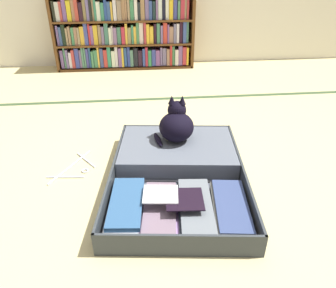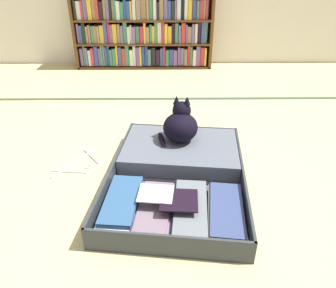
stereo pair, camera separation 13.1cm
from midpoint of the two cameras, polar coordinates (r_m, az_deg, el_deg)
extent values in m
plane|color=tan|center=(1.75, -1.25, -7.21)|extent=(10.00, 10.00, 0.00)
cube|color=#364D2D|center=(2.84, -3.37, 8.05)|extent=(4.80, 0.05, 0.00)
cube|color=brown|center=(3.82, -20.54, 18.05)|extent=(0.03, 0.25, 0.78)
cube|color=brown|center=(3.75, 3.18, 19.59)|extent=(0.03, 0.25, 0.78)
cube|color=brown|center=(3.80, -8.39, 13.58)|extent=(1.48, 0.25, 0.02)
cube|color=brown|center=(3.74, -8.69, 17.34)|extent=(1.45, 0.25, 0.02)
cube|color=slate|center=(3.87, -19.13, 14.43)|extent=(0.03, 0.21, 0.19)
cube|color=#44795A|center=(3.86, -18.70, 14.65)|extent=(0.02, 0.21, 0.22)
cube|color=slate|center=(3.85, -18.33, 14.53)|extent=(0.02, 0.21, 0.20)
cube|color=silver|center=(3.85, -17.82, 14.40)|extent=(0.03, 0.21, 0.17)
cube|color=#B33C3B|center=(3.84, -17.37, 14.60)|extent=(0.03, 0.21, 0.19)
cube|color=#384192|center=(3.83, -16.76, 14.79)|extent=(0.04, 0.21, 0.21)
cube|color=slate|center=(3.83, -16.17, 14.73)|extent=(0.02, 0.21, 0.19)
cube|color=#487C62|center=(3.82, -15.83, 14.96)|extent=(0.02, 0.21, 0.22)
cube|color=#4B7D61|center=(3.82, -15.47, 15.01)|extent=(0.02, 0.21, 0.22)
cube|color=#3F3F88|center=(3.81, -15.06, 14.92)|extent=(0.03, 0.21, 0.21)
cube|color=#285285|center=(3.81, -14.65, 15.09)|extent=(0.02, 0.21, 0.22)
cube|color=#458357|center=(3.80, -14.22, 14.77)|extent=(0.02, 0.21, 0.18)
cube|color=#3F7D55|center=(3.80, -13.68, 14.91)|extent=(0.04, 0.21, 0.19)
cube|color=gold|center=(3.79, -13.23, 15.17)|extent=(0.02, 0.21, 0.22)
cube|color=#3E4C81|center=(3.79, -12.70, 15.10)|extent=(0.04, 0.21, 0.20)
cube|color=#BC3733|center=(3.78, -12.05, 15.03)|extent=(0.04, 0.21, 0.19)
cube|color=#358B65|center=(3.78, -11.44, 15.35)|extent=(0.04, 0.21, 0.22)
cube|color=beige|center=(3.78, -10.71, 15.04)|extent=(0.04, 0.21, 0.18)
cube|color=silver|center=(3.77, -10.18, 15.39)|extent=(0.03, 0.21, 0.22)
cube|color=#734F8C|center=(3.76, -9.58, 15.30)|extent=(0.04, 0.21, 0.20)
cube|color=gold|center=(3.76, -9.11, 15.38)|extent=(0.02, 0.21, 0.21)
cube|color=#2C4E91|center=(3.77, -8.63, 15.44)|extent=(0.03, 0.21, 0.21)
cube|color=#2D3D8C|center=(3.77, -8.08, 15.51)|extent=(0.03, 0.21, 0.21)
cube|color=#4C7665|center=(3.77, -7.55, 15.28)|extent=(0.03, 0.21, 0.18)
cube|color=black|center=(3.77, -6.85, 15.48)|extent=(0.04, 0.21, 0.20)
cube|color=black|center=(3.77, -6.07, 15.32)|extent=(0.04, 0.21, 0.17)
cube|color=#374B90|center=(3.76, -5.43, 15.47)|extent=(0.03, 0.21, 0.19)
cube|color=#AC2B3F|center=(3.76, -4.96, 15.61)|extent=(0.03, 0.21, 0.21)
cube|color=#34854F|center=(3.76, -4.40, 15.37)|extent=(0.03, 0.21, 0.17)
cube|color=#3B4594|center=(3.77, -3.71, 15.47)|extent=(0.04, 0.21, 0.18)
cube|color=#7C4C88|center=(3.77, -2.97, 15.42)|extent=(0.04, 0.21, 0.17)
cube|color=slate|center=(3.77, -2.39, 15.68)|extent=(0.02, 0.21, 0.20)
cube|color=slate|center=(3.78, -1.83, 15.66)|extent=(0.04, 0.21, 0.19)
cube|color=#9A7158|center=(3.78, -1.16, 15.57)|extent=(0.03, 0.21, 0.18)
cube|color=red|center=(3.77, -0.66, 15.85)|extent=(0.02, 0.21, 0.22)
cube|color=#427F4F|center=(3.78, -0.24, 15.82)|extent=(0.03, 0.21, 0.21)
cube|color=silver|center=(3.78, 0.35, 15.53)|extent=(0.04, 0.21, 0.17)
cube|color=slate|center=(3.78, 1.00, 15.85)|extent=(0.04, 0.21, 0.21)
cube|color=#B8343A|center=(3.79, 1.71, 15.76)|extent=(0.04, 0.21, 0.20)
cube|color=gold|center=(3.79, 2.26, 15.72)|extent=(0.02, 0.21, 0.20)
cube|color=brown|center=(3.69, -8.99, 21.03)|extent=(1.45, 0.25, 0.02)
cube|color=slate|center=(3.81, -19.86, 17.98)|extent=(0.02, 0.21, 0.20)
cube|color=#365083|center=(3.81, -19.41, 17.92)|extent=(0.03, 0.21, 0.19)
cube|color=black|center=(3.79, -18.92, 18.17)|extent=(0.04, 0.21, 0.21)
cube|color=#A08560|center=(3.79, -18.40, 17.96)|extent=(0.02, 0.21, 0.18)
cube|color=#906E51|center=(3.78, -17.99, 18.12)|extent=(0.02, 0.21, 0.19)
cube|color=#418657|center=(3.79, -17.48, 18.11)|extent=(0.03, 0.21, 0.18)
cube|color=#9D7157|center=(3.78, -17.00, 18.18)|extent=(0.03, 0.21, 0.18)
cube|color=#938360|center=(3.77, -16.54, 18.18)|extent=(0.02, 0.21, 0.18)
cube|color=gold|center=(3.77, -15.95, 18.33)|extent=(0.04, 0.21, 0.19)
cube|color=#3E4796|center=(3.75, -15.34, 18.63)|extent=(0.04, 0.21, 0.22)
cube|color=red|center=(3.75, -14.78, 18.63)|extent=(0.02, 0.21, 0.21)
cube|color=#7C4E8E|center=(3.75, -14.35, 18.53)|extent=(0.03, 0.21, 0.20)
cube|color=gold|center=(3.74, -13.74, 18.62)|extent=(0.04, 0.21, 0.20)
cube|color=#977C59|center=(3.74, -13.06, 18.71)|extent=(0.03, 0.21, 0.20)
cube|color=slate|center=(3.73, -12.54, 18.60)|extent=(0.03, 0.21, 0.18)
cube|color=#3F7564|center=(3.73, -11.94, 18.93)|extent=(0.04, 0.21, 0.22)
cube|color=beige|center=(3.72, -11.31, 18.60)|extent=(0.03, 0.21, 0.18)
cube|color=silver|center=(3.73, -10.92, 18.80)|extent=(0.02, 0.21, 0.19)
cube|color=slate|center=(3.72, -10.45, 18.68)|extent=(0.04, 0.21, 0.18)
cube|color=#40755B|center=(3.73, -9.78, 18.77)|extent=(0.04, 0.21, 0.18)
cube|color=#BC2B3E|center=(3.72, -9.07, 18.80)|extent=(0.04, 0.21, 0.18)
cube|color=gold|center=(3.71, -8.54, 19.12)|extent=(0.02, 0.21, 0.21)
cube|color=#938253|center=(3.72, -7.99, 18.84)|extent=(0.04, 0.21, 0.17)
cube|color=#3F8B64|center=(3.72, -7.46, 19.06)|extent=(0.02, 0.21, 0.19)
cube|color=gold|center=(3.72, -7.01, 18.98)|extent=(0.03, 0.21, 0.18)
cube|color=#447F54|center=(3.71, -6.56, 19.31)|extent=(0.03, 0.21, 0.22)
cube|color=beige|center=(3.72, -5.93, 19.32)|extent=(0.04, 0.21, 0.22)
cube|color=#AF363C|center=(3.70, -5.29, 19.34)|extent=(0.03, 0.21, 0.22)
cube|color=yellow|center=(3.71, -4.78, 19.23)|extent=(0.03, 0.21, 0.20)
cube|color=gold|center=(3.72, -4.13, 19.10)|extent=(0.04, 0.21, 0.18)
cube|color=black|center=(3.72, -3.50, 19.31)|extent=(0.03, 0.21, 0.20)
cube|color=#417C5B|center=(3.72, -2.91, 19.37)|extent=(0.04, 0.21, 0.21)
cube|color=slate|center=(3.71, -2.34, 19.20)|extent=(0.02, 0.21, 0.19)
cube|color=#C1372D|center=(3.72, -1.74, 19.43)|extent=(0.04, 0.21, 0.21)
cube|color=#7D5194|center=(3.72, -1.17, 19.31)|extent=(0.02, 0.21, 0.20)
cube|color=#A2765E|center=(3.74, -0.64, 19.16)|extent=(0.04, 0.21, 0.17)
cube|color=slate|center=(3.72, -0.02, 19.37)|extent=(0.03, 0.21, 0.20)
cube|color=silver|center=(3.73, 0.50, 19.40)|extent=(0.03, 0.21, 0.20)
cube|color=black|center=(3.74, 1.07, 19.54)|extent=(0.03, 0.21, 0.22)
cube|color=#384C8F|center=(3.73, 1.70, 19.52)|extent=(0.03, 0.21, 0.22)
cube|color=#487B64|center=(3.75, 2.18, 19.59)|extent=(0.02, 0.21, 0.22)
cube|color=black|center=(3.77, -20.57, 21.47)|extent=(0.02, 0.21, 0.20)
cube|color=silver|center=(3.77, -19.97, 21.49)|extent=(0.04, 0.21, 0.18)
cube|color=#AD3F3A|center=(3.76, -19.43, 21.60)|extent=(0.03, 0.21, 0.19)
cube|color=#724F91|center=(3.75, -18.90, 21.88)|extent=(0.04, 0.21, 0.22)
cube|color=gold|center=(3.74, -18.15, 21.83)|extent=(0.04, 0.21, 0.20)
cube|color=#A37353|center=(3.74, -17.48, 22.00)|extent=(0.03, 0.21, 0.21)
cube|color=#B33E33|center=(3.72, -16.96, 22.16)|extent=(0.04, 0.21, 0.22)
cube|color=black|center=(3.72, -16.23, 21.90)|extent=(0.04, 0.21, 0.18)
cube|color=olive|center=(3.72, -15.64, 22.15)|extent=(0.03, 0.21, 0.20)
cube|color=slate|center=(3.71, -15.12, 22.25)|extent=(0.03, 0.21, 0.21)
cube|color=black|center=(3.70, -14.68, 22.42)|extent=(0.02, 0.21, 0.22)
cube|color=#A0815B|center=(3.71, -14.23, 22.34)|extent=(0.02, 0.21, 0.20)
cube|color=#347F5F|center=(3.70, -13.89, 22.37)|extent=(0.02, 0.21, 0.21)
cube|color=silver|center=(3.70, -13.33, 22.24)|extent=(0.04, 0.21, 0.18)
cube|color=#3B8562|center=(3.70, -12.66, 22.24)|extent=(0.03, 0.21, 0.17)
cube|color=navy|center=(3.69, -12.14, 22.63)|extent=(0.03, 0.21, 0.22)
cube|color=#2F5089|center=(3.69, -11.58, 22.39)|extent=(0.03, 0.21, 0.18)
cube|color=gold|center=(3.68, -11.10, 22.43)|extent=(0.02, 0.21, 0.18)
cube|color=silver|center=(3.68, -10.56, 22.59)|extent=(0.03, 0.21, 0.20)
cube|color=gray|center=(3.67, -9.82, 22.62)|extent=(0.04, 0.21, 0.20)
cube|color=#9A704A|center=(3.68, -9.11, 22.79)|extent=(0.04, 0.21, 0.21)
cube|color=#9E724F|center=(3.68, -8.61, 22.74)|extent=(0.02, 0.21, 0.20)
cube|color=#A1835F|center=(3.67, -8.18, 22.84)|extent=(0.02, 0.21, 0.21)
cube|color=#3E8357|center=(3.68, -7.60, 22.79)|extent=(0.04, 0.21, 0.20)
cube|color=silver|center=(3.67, -6.93, 22.95)|extent=(0.03, 0.21, 0.21)
cube|color=black|center=(3.68, -6.35, 22.67)|extent=(0.03, 0.21, 0.17)
cube|color=#99744B|center=(3.67, -5.76, 23.09)|extent=(0.04, 0.21, 0.22)
cube|color=slate|center=(3.68, -4.99, 23.08)|extent=(0.04, 0.21, 0.22)
cube|color=#314989|center=(3.67, -4.35, 22.86)|extent=(0.03, 0.21, 0.19)
cube|color=#192B2D|center=(3.67, -3.72, 22.85)|extent=(0.03, 0.21, 0.18)
cube|color=slate|center=(3.67, -3.24, 22.97)|extent=(0.02, 0.21, 0.20)
cube|color=silver|center=(3.68, -2.68, 23.10)|extent=(0.04, 0.21, 0.21)
cube|color=black|center=(3.69, -2.04, 23.03)|extent=(0.03, 0.21, 0.20)
cube|color=silver|center=(3.69, -1.41, 23.18)|extent=(0.03, 0.21, 0.21)
cube|color=gold|center=(3.68, -0.72, 23.00)|extent=(0.04, 0.21, 0.19)
cube|color=#3C408A|center=(3.70, 0.00, 23.19)|extent=(0.04, 0.21, 0.21)
cube|color=#477B58|center=(3.70, 0.67, 22.98)|extent=(0.02, 0.21, 0.19)
cube|color=#B42E3D|center=(3.70, 1.28, 23.03)|extent=(0.04, 0.21, 0.19)
cube|color=#927B54|center=(3.71, 1.82, 23.28)|extent=(0.02, 0.21, 0.22)
cube|color=#B03135|center=(3.72, 2.23, 23.03)|extent=(0.02, 0.21, 0.19)
cube|color=#30363A|center=(1.55, -0.67, -12.58)|extent=(0.75, 0.57, 0.01)
cube|color=#30363A|center=(1.35, -0.93, -17.79)|extent=(0.70, 0.09, 0.12)
cube|color=#30363A|center=(1.57, -13.59, -10.71)|extent=(0.07, 0.49, 0.12)
cube|color=#30363A|center=(1.55, 12.37, -10.99)|extent=(0.07, 0.49, 0.12)
cube|color=#464B56|center=(1.55, -0.67, -12.31)|extent=(0.73, 0.54, 0.01)
cube|color=#30363A|center=(1.94, -0.32, -2.80)|extent=(0.75, 0.57, 0.01)
cube|color=#30363A|center=(2.12, -0.21, 1.87)|extent=(0.70, 0.09, 0.12)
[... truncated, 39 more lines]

